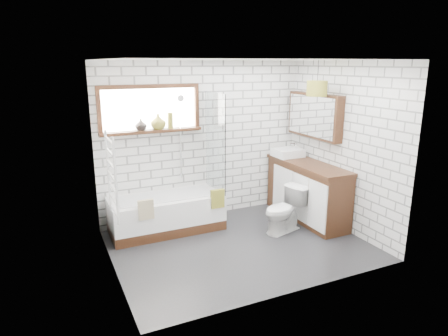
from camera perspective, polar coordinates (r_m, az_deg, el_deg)
name	(u,v)px	position (r m, az deg, el deg)	size (l,w,h in m)	color
floor	(240,245)	(5.67, 2.23, -11.00)	(3.40, 2.60, 0.01)	black
ceiling	(242,59)	(5.11, 2.52, 15.26)	(3.40, 2.60, 0.01)	white
wall_back	(203,141)	(6.41, -2.97, 3.88)	(3.40, 0.01, 2.50)	white
wall_front	(298,185)	(4.17, 10.57, -2.37)	(3.40, 0.01, 2.50)	white
wall_left	(108,173)	(4.74, -16.30, -0.64)	(0.01, 2.60, 2.50)	white
wall_right	(342,147)	(6.20, 16.55, 2.90)	(0.01, 2.60, 2.50)	white
window	(150,109)	(6.02, -10.47, 8.24)	(1.52, 0.16, 0.68)	black
towel_radiator	(112,176)	(4.76, -15.72, -1.16)	(0.06, 0.52, 1.00)	white
mirror_cabinet	(314,116)	(6.54, 12.78, 7.30)	(0.16, 1.20, 0.70)	black
shower_riser	(180,137)	(6.22, -6.26, 4.40)	(0.02, 0.02, 1.30)	silver
bathtub	(166,213)	(6.10, -8.23, -6.43)	(1.66, 0.73, 0.54)	white
shower_screen	(215,142)	(6.08, -1.25, 3.67)	(0.02, 0.72, 1.50)	white
towel_green	(217,199)	(5.91, -0.94, -4.41)	(0.21, 0.06, 0.28)	olive
towel_beige	(146,210)	(5.59, -11.09, -5.85)	(0.21, 0.05, 0.28)	tan
vanity	(307,191)	(6.56, 11.77, -3.21)	(0.53, 1.64, 0.94)	black
basin	(288,153)	(6.78, 9.10, 2.19)	(0.45, 0.40, 0.13)	white
tap	(296,148)	(6.85, 10.24, 2.88)	(0.03, 0.03, 0.17)	silver
toilet	(284,210)	(6.04, 8.57, -5.96)	(0.67, 0.38, 0.68)	white
vase_olive	(158,123)	(6.05, -9.37, 6.36)	(0.22, 0.22, 0.23)	olive
vase_dark	(141,126)	(5.99, -11.77, 5.89)	(0.17, 0.17, 0.17)	black
bottle	(170,122)	(6.10, -7.67, 6.54)	(0.08, 0.08, 0.24)	olive
pendant	(317,88)	(6.08, 13.14, 11.01)	(0.30, 0.30, 0.22)	olive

